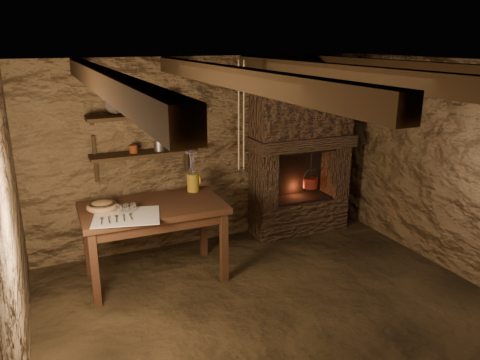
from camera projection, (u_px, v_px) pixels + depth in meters
name	position (u px, v px, depth m)	size (l,w,h in m)	color
floor	(280.00, 314.00, 4.61)	(4.50, 4.50, 0.00)	black
back_wall	(208.00, 152.00, 6.01)	(4.50, 0.04, 2.40)	#4C3723
front_wall	(463.00, 311.00, 2.51)	(4.50, 0.04, 2.40)	#4C3723
left_wall	(11.00, 240.00, 3.39)	(0.04, 4.00, 2.40)	#4C3723
right_wall	(463.00, 172.00, 5.13)	(0.04, 4.00, 2.40)	#4C3723
ceiling	(287.00, 64.00, 3.91)	(4.50, 4.00, 0.04)	black
beam_far_left	(104.00, 81.00, 3.36)	(0.14, 3.95, 0.16)	black
beam_mid_left	(232.00, 77.00, 3.74)	(0.14, 3.95, 0.16)	black
beam_mid_right	(336.00, 73.00, 4.13)	(0.14, 3.95, 0.16)	black
beam_far_right	(422.00, 70.00, 4.52)	(0.14, 3.95, 0.16)	black
shelf_lower	(144.00, 154.00, 5.51)	(1.25, 0.30, 0.04)	black
shelf_upper	(142.00, 116.00, 5.38)	(1.25, 0.30, 0.04)	black
hearth	(301.00, 145.00, 6.28)	(1.43, 0.51, 2.30)	#34231A
work_table	(155.00, 239.00, 5.18)	(1.54, 0.90, 0.87)	#382013
linen_cloth	(127.00, 217.00, 4.73)	(0.65, 0.53, 0.01)	beige
pewter_cutlery_row	(127.00, 216.00, 4.70)	(0.55, 0.21, 0.01)	#99968B
drinking_glasses	(126.00, 208.00, 4.83)	(0.21, 0.06, 0.08)	white
stoneware_jug	(193.00, 174.00, 5.47)	(0.18, 0.18, 0.49)	#A17F1F
wooden_bowl	(102.00, 207.00, 4.90)	(0.33, 0.33, 0.12)	olive
iron_stockpot	(164.00, 105.00, 5.45)	(0.23, 0.23, 0.17)	#2F2C2A
tin_pan	(115.00, 104.00, 5.32)	(0.23, 0.23, 0.03)	gray
small_kettle	(159.00, 146.00, 5.56)	(0.18, 0.13, 0.19)	gray
rusty_tin	(133.00, 149.00, 5.44)	(0.10, 0.10, 0.10)	#522210
red_pot	(310.00, 182.00, 6.45)	(0.22, 0.22, 0.54)	maroon
hanging_ropes	(241.00, 116.00, 5.02)	(0.08, 0.08, 1.20)	tan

